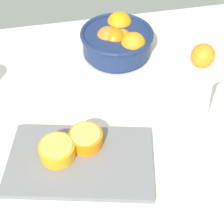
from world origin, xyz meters
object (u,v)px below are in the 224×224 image
at_px(fruit_bowl, 117,40).
at_px(loose_orange_0, 203,56).
at_px(orange_half_0, 86,138).
at_px(cutting_board, 81,161).
at_px(orange_half_1, 57,150).

distance_m(fruit_bowl, loose_orange_0, 0.26).
height_order(fruit_bowl, orange_half_0, fruit_bowl).
distance_m(fruit_bowl, cutting_board, 0.42).
bearing_deg(fruit_bowl, loose_orange_0, -24.52).
relative_size(cutting_board, orange_half_1, 4.07).
distance_m(orange_half_0, loose_orange_0, 0.45).
distance_m(orange_half_0, orange_half_1, 0.07).
bearing_deg(orange_half_1, loose_orange_0, 29.14).
bearing_deg(loose_orange_0, orange_half_1, -150.86).
relative_size(cutting_board, orange_half_0, 4.19).
bearing_deg(cutting_board, loose_orange_0, 34.02).
distance_m(fruit_bowl, orange_half_0, 0.37).
xyz_separation_m(orange_half_1, loose_orange_0, (0.45, 0.25, 0.00)).
bearing_deg(orange_half_0, loose_orange_0, 30.98).
bearing_deg(orange_half_0, fruit_bowl, 66.16).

